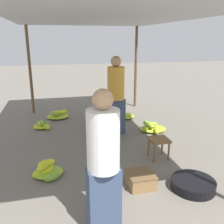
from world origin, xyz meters
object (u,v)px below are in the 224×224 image
Objects in this scene: crate_near at (141,180)px; banana_pile_left_2 at (58,115)px; banana_pile_left_0 at (47,170)px; banana_pile_right_0 at (152,128)px; banana_pile_right_1 at (124,116)px; stool at (159,142)px; banana_pile_left_1 at (42,125)px; vendor_foreground at (103,161)px; shopper_walking_mid at (116,95)px; basin_black at (193,184)px.

banana_pile_left_2 is at bearing 106.29° from crate_near.
crate_near is at bearing -25.10° from banana_pile_left_0.
crate_near is at bearing -73.71° from banana_pile_left_2.
banana_pile_right_1 is at bearing 107.86° from banana_pile_right_0.
banana_pile_right_1 is 1.58× the size of crate_near.
banana_pile_left_2 is 0.98× the size of banana_pile_right_1.
stool reaches higher than banana_pile_right_1.
banana_pile_right_0 reaches higher than banana_pile_right_1.
vendor_foreground is at bearing -77.90° from banana_pile_left_1.
banana_pile_left_1 is 1.99m from shopper_walking_mid.
banana_pile_right_0 is 1.72× the size of crate_near.
banana_pile_left_0 is 2.29m from shopper_walking_mid.
banana_pile_left_1 is at bearing 155.51° from shopper_walking_mid.
banana_pile_left_2 reaches higher than banana_pile_right_1.
shopper_walking_mid is (1.25, -1.51, 0.82)m from banana_pile_left_2.
shopper_walking_mid is (0.88, 2.85, 0.06)m from vendor_foreground.
crate_near is at bearing -102.02° from banana_pile_right_1.
vendor_foreground is 4.32× the size of stool.
banana_pile_left_2 is at bearing 62.07° from banana_pile_left_1.
basin_black is (1.42, 0.46, -0.78)m from vendor_foreground.
banana_pile_left_0 is at bearing -148.60° from banana_pile_right_0.
stool reaches higher than banana_pile_right_0.
banana_pile_right_0 is at bearing 63.47° from crate_near.
banana_pile_right_0 is 1.19m from shopper_walking_mid.
banana_pile_right_0 is (2.11, -1.57, 0.00)m from banana_pile_left_2.
crate_near is at bearing -63.08° from banana_pile_left_1.
banana_pile_left_1 is 0.28× the size of shopper_walking_mid.
banana_pile_left_0 is 2.79m from banana_pile_right_0.
banana_pile_left_2 is at bearing 114.59° from basin_black.
banana_pile_left_2 reaches higher than banana_pile_left_1.
basin_black is at bearing -65.41° from banana_pile_left_2.
banana_pile_left_0 reaches higher than banana_pile_left_1.
stool is 2.43m from banana_pile_right_1.
banana_pile_right_1 reaches higher than basin_black.
banana_pile_left_0 is 0.97× the size of banana_pile_left_2.
banana_pile_left_0 is 0.96× the size of banana_pile_right_1.
vendor_foreground reaches higher than banana_pile_left_2.
vendor_foreground reaches higher than crate_near.
banana_pile_left_1 is 0.81× the size of banana_pile_right_1.
basin_black is 2.59m from shopper_walking_mid.
banana_pile_left_0 is 2.27m from banana_pile_left_1.
vendor_foreground is at bearing -134.95° from crate_near.
vendor_foreground is 2.06m from stool.
stool is (1.32, 1.48, -0.54)m from vendor_foreground.
vendor_foreground is 3.76m from banana_pile_left_1.
banana_pile_left_2 is at bearing 143.23° from banana_pile_right_0.
banana_pile_left_1 is at bearing 124.87° from basin_black.
crate_near is (1.07, -3.66, 0.02)m from banana_pile_left_2.
shopper_walking_mid reaches higher than basin_black.
basin_black is at bearing -84.88° from stool.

